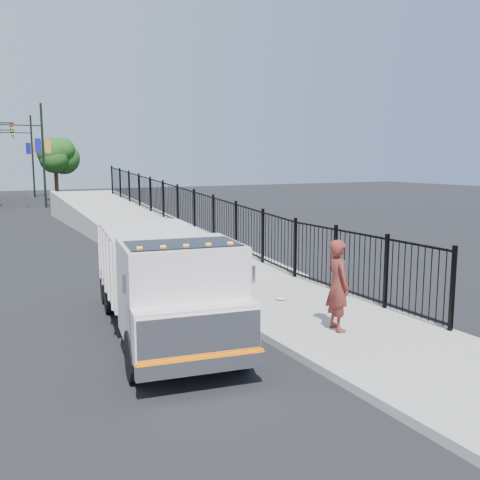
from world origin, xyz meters
name	(u,v)px	position (x,y,z in m)	size (l,w,h in m)	color
ground	(260,334)	(0.00, 0.00, 0.00)	(120.00, 120.00, 0.00)	black
sidewalk	(393,345)	(1.93, -2.00, 0.06)	(3.55, 12.00, 0.12)	#9E998E
curb	(314,361)	(0.00, -2.00, 0.08)	(0.30, 12.00, 0.16)	#ADAAA3
ramp	(137,235)	(2.12, 16.00, 0.00)	(3.95, 24.00, 1.70)	#9E998E
iron_fence	(194,225)	(3.55, 12.00, 0.90)	(0.10, 28.00, 1.80)	black
truck	(163,275)	(-1.83, 1.01, 1.30)	(3.14, 6.98, 2.30)	black
worker	(338,285)	(1.44, -0.82, 1.10)	(0.72, 0.47, 1.96)	maroon
debris	(281,298)	(1.70, 1.86, 0.16)	(0.33, 0.33, 0.08)	silver
light_pole_1	(39,151)	(0.14, 34.47, 4.36)	(3.78, 0.22, 8.00)	black
light_pole_3	(29,153)	(0.84, 47.07, 4.36)	(3.77, 0.22, 8.00)	black
tree_1	(55,157)	(2.33, 40.97, 3.95)	(2.66, 2.66, 5.33)	#382314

